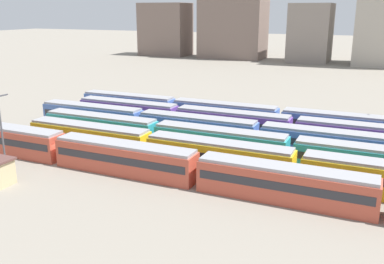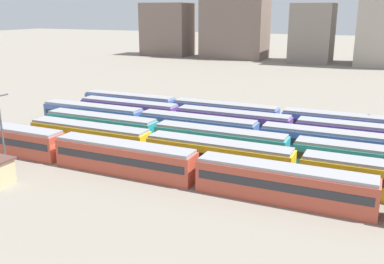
% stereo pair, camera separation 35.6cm
% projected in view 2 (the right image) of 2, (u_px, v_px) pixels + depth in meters
% --- Properties ---
extents(ground_plane, '(600.00, 600.00, 0.00)m').
position_uv_depth(ground_plane, '(117.00, 135.00, 66.45)').
color(ground_plane, gray).
extents(train_track_3, '(74.70, 3.06, 3.75)m').
position_uv_depth(train_track_3, '(259.00, 136.00, 59.50)').
color(train_track_3, '#4C70BC').
rests_on(train_track_3, ground_plane).
extents(train_track_5, '(55.80, 3.06, 3.75)m').
position_uv_depth(train_track_5, '(225.00, 114.00, 72.16)').
color(train_track_5, '#4C70BC').
rests_on(train_track_5, ground_plane).
extents(catenary_pole_0, '(0.24, 3.20, 9.09)m').
position_uv_depth(catenary_pole_0, '(1.00, 123.00, 53.62)').
color(catenary_pole_0, '#4C4C51').
rests_on(catenary_pole_0, ground_plane).
extents(distant_building_0, '(20.08, 13.40, 21.56)m').
position_uv_depth(distant_building_0, '(167.00, 29.00, 181.81)').
color(distant_building_0, '#7A665B').
rests_on(distant_building_0, ground_plane).
extents(distant_building_1, '(25.05, 14.89, 34.39)m').
position_uv_depth(distant_building_1, '(235.00, 14.00, 168.03)').
color(distant_building_1, '#7A665B').
rests_on(distant_building_1, ground_plane).
extents(distant_building_2, '(14.51, 16.64, 21.08)m').
position_uv_depth(distant_building_2, '(312.00, 33.00, 157.84)').
color(distant_building_2, gray).
rests_on(distant_building_2, ground_plane).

